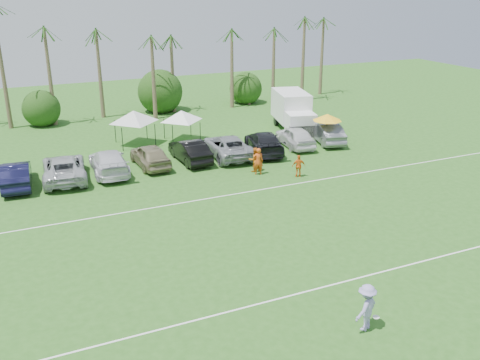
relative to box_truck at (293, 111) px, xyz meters
name	(u,v)px	position (x,y,z in m)	size (l,w,h in m)	color
ground	(292,327)	(-14.92, -26.25, -1.86)	(120.00, 120.00, 0.00)	#295B1B
field_lines	(217,243)	(-14.92, -18.25, -1.86)	(80.00, 12.10, 0.01)	white
palm_tree_3	(5,17)	(-22.92, 11.75, 8.20)	(2.40, 2.40, 11.90)	brown
palm_tree_4	(56,45)	(-18.92, 11.75, 5.62)	(2.40, 2.40, 8.90)	brown
palm_tree_5	(98,33)	(-14.92, 11.75, 6.49)	(2.40, 2.40, 9.90)	brown
palm_tree_6	(139,23)	(-10.92, 11.75, 7.35)	(2.40, 2.40, 10.90)	brown
palm_tree_7	(178,13)	(-6.92, 11.75, 8.20)	(2.40, 2.40, 11.90)	brown
palm_tree_8	(224,37)	(-1.92, 11.75, 5.62)	(2.40, 2.40, 8.90)	brown
palm_tree_9	(266,27)	(3.08, 11.75, 6.49)	(2.40, 2.40, 9.90)	brown
palm_tree_10	(306,18)	(8.08, 11.75, 7.35)	(2.40, 2.40, 10.90)	brown
palm_tree_11	(337,9)	(12.08, 11.75, 8.20)	(2.40, 2.40, 11.90)	brown
bush_tree_1	(40,105)	(-20.92, 12.75, -0.07)	(4.00, 4.00, 4.00)	brown
bush_tree_2	(160,94)	(-8.92, 12.75, -0.07)	(4.00, 4.00, 4.00)	brown
bush_tree_3	(246,87)	(1.08, 12.75, -0.07)	(4.00, 4.00, 4.00)	brown
sideline_player_a	(258,161)	(-8.19, -9.43, -0.88)	(0.72, 0.47, 1.96)	#D24D17
sideline_player_b	(255,160)	(-8.15, -8.76, -0.97)	(0.87, 0.68, 1.80)	orange
sideline_player_c	(299,166)	(-5.80, -11.06, -1.06)	(0.94, 0.39, 1.61)	orange
box_truck	(293,111)	(0.00, 0.00, 0.00)	(4.11, 7.18, 3.49)	white
canopy_tent_left	(133,111)	(-14.40, 1.51, 1.08)	(4.24, 4.24, 3.44)	black
canopy_tent_right	(181,111)	(-10.38, 1.09, 0.79)	(3.83, 3.83, 3.10)	black
market_umbrella	(327,117)	(0.16, -5.37, 0.58)	(2.45, 2.45, 2.73)	black
frisbee_player	(366,308)	(-12.34, -27.54, -0.87)	(1.47, 1.19, 1.99)	#9F95D3
parked_car_1	(16,175)	(-24.07, -4.97, -1.01)	(1.81, 5.18, 1.71)	black
parked_car_2	(64,168)	(-20.97, -4.85, -1.01)	(2.83, 6.14, 1.71)	#AFB2B4
parked_car_3	(109,162)	(-17.87, -4.80, -1.01)	(2.39, 5.88, 1.71)	silver
parked_car_4	(150,156)	(-14.77, -4.55, -1.01)	(2.01, 5.01, 1.71)	gray
parked_car_5	(190,151)	(-11.66, -4.64, -1.01)	(1.81, 5.18, 1.71)	black
parked_car_6	(228,146)	(-8.56, -4.71, -1.01)	(2.83, 6.14, 1.71)	gray
parked_car_7	(264,142)	(-5.46, -4.92, -1.01)	(2.39, 5.88, 1.71)	black
parked_car_8	(295,137)	(-2.35, -4.53, -1.01)	(2.01, 5.01, 1.71)	silver
parked_car_9	(327,133)	(0.75, -4.55, -1.01)	(1.81, 5.18, 1.71)	slate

